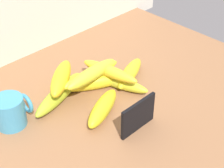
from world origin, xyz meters
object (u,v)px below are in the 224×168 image
(banana_5, at_px, (92,74))
(banana_7, at_px, (91,74))
(banana_0, at_px, (103,108))
(banana_1, at_px, (130,73))
(coffee_mug, at_px, (11,111))
(chalkboard_sign, at_px, (138,117))
(banana_2, at_px, (116,81))
(banana_4, at_px, (59,94))
(banana_8, at_px, (110,71))
(banana_6, at_px, (61,78))
(banana_3, at_px, (92,82))

(banana_5, distance_m, banana_7, 0.00)
(banana_0, bearing_deg, banana_1, 20.51)
(coffee_mug, height_order, banana_1, coffee_mug)
(chalkboard_sign, relative_size, coffee_mug, 1.21)
(banana_5, bearing_deg, banana_0, -116.09)
(coffee_mug, relative_size, banana_1, 0.57)
(banana_2, height_order, banana_4, banana_4)
(banana_4, distance_m, banana_8, 0.15)
(banana_6, bearing_deg, banana_7, -29.24)
(banana_4, bearing_deg, coffee_mug, 177.23)
(banana_3, height_order, banana_5, banana_5)
(coffee_mug, relative_size, banana_4, 0.43)
(banana_6, xyz_separation_m, banana_7, (0.07, -0.04, -0.00))
(banana_4, height_order, banana_8, banana_8)
(banana_0, relative_size, banana_1, 0.98)
(banana_0, distance_m, banana_3, 0.12)
(banana_3, bearing_deg, banana_7, -140.23)
(banana_8, bearing_deg, chalkboard_sign, -112.75)
(banana_1, bearing_deg, banana_2, 177.68)
(banana_2, xyz_separation_m, banana_3, (-0.05, 0.04, 0.00))
(banana_5, xyz_separation_m, banana_8, (0.05, -0.02, -0.01))
(banana_4, relative_size, banana_8, 1.17)
(banana_3, xyz_separation_m, banana_6, (-0.08, 0.03, 0.04))
(banana_1, bearing_deg, banana_3, 159.00)
(banana_3, bearing_deg, banana_6, 160.10)
(chalkboard_sign, relative_size, banana_5, 0.61)
(banana_0, height_order, banana_8, banana_8)
(banana_0, distance_m, banana_4, 0.13)
(banana_4, relative_size, banana_5, 1.16)
(banana_2, bearing_deg, banana_0, -149.51)
(banana_8, bearing_deg, banana_1, -11.41)
(banana_0, distance_m, banana_7, 0.11)
(coffee_mug, bearing_deg, banana_8, -11.93)
(banana_3, bearing_deg, banana_5, -131.40)
(banana_4, xyz_separation_m, banana_6, (0.01, 0.01, 0.04))
(banana_2, bearing_deg, banana_7, 155.38)
(banana_2, relative_size, banana_3, 0.96)
(chalkboard_sign, distance_m, banana_6, 0.24)
(banana_0, distance_m, banana_6, 0.14)
(chalkboard_sign, height_order, banana_3, chalkboard_sign)
(chalkboard_sign, xyz_separation_m, banana_0, (-0.02, 0.10, -0.02))
(coffee_mug, relative_size, banana_6, 0.56)
(chalkboard_sign, height_order, banana_4, chalkboard_sign)
(banana_6, relative_size, banana_7, 0.85)
(coffee_mug, xyz_separation_m, banana_4, (0.14, -0.01, -0.02))
(banana_2, relative_size, banana_4, 0.96)
(banana_5, height_order, banana_6, banana_6)
(banana_6, bearing_deg, banana_0, -78.05)
(coffee_mug, distance_m, banana_8, 0.29)
(chalkboard_sign, height_order, coffee_mug, chalkboard_sign)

